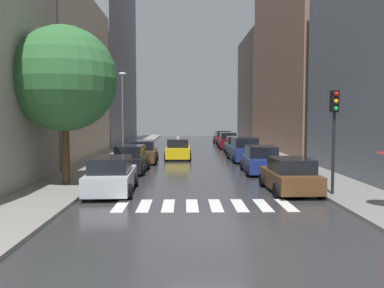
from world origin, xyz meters
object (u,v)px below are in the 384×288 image
Objects in this scene: parked_car_right_fifth at (228,141)px; parked_car_left_third at (143,152)px; lamp_post_left at (123,109)px; parked_car_right_nearest at (290,176)px; parked_car_right_second at (261,160)px; street_tree_left at (64,79)px; parked_car_right_sixth at (223,138)px; parked_car_left_nearest at (111,176)px; taxi_midroad at (178,149)px; parked_car_left_second at (131,160)px; parked_car_right_third at (244,150)px; parked_car_right_fourth at (236,146)px; traffic_light_right_corner at (334,119)px.

parked_car_left_third is at bearing 150.70° from parked_car_right_fifth.
parked_car_right_nearest is at bearing -55.28° from lamp_post_left.
parked_car_left_third is 9.61m from parked_car_right_second.
parked_car_left_third is 0.63× the size of street_tree_left.
parked_car_right_nearest is 0.97× the size of parked_car_right_sixth.
parked_car_left_nearest is 1.05× the size of taxi_midroad.
parked_car_left_second is 0.85× the size of parked_car_right_third.
parked_car_right_fifth is 14.86m from lamp_post_left.
street_tree_left is (-10.21, -4.49, 4.38)m from parked_car_right_second.
parked_car_right_fourth is at bearing 58.51° from street_tree_left.
parked_car_right_sixth reaches higher than parked_car_right_nearest.
parked_car_left_second is 9.88m from parked_car_right_third.
parked_car_left_second is 0.99× the size of parked_car_right_nearest.
taxi_midroad is (-5.06, 8.30, -0.01)m from parked_car_right_second.
parked_car_right_nearest is 0.55× the size of street_tree_left.
parked_car_left_third is 0.98× the size of parked_car_right_third.
parked_car_right_second reaches higher than parked_car_left_nearest.
parked_car_left_second is 7.80m from parked_car_right_second.
parked_car_right_second is 12.61m from lamp_post_left.
street_tree_left is at bearing 150.51° from parked_car_right_fourth.
parked_car_right_fifth is at bearing 49.43° from lamp_post_left.
parked_car_left_second is at bearing 160.94° from taxi_midroad.
parked_car_left_nearest is 26.01m from parked_car_right_fifth.
parked_car_left_third is at bearing -3.13° from parked_car_left_nearest.
parked_car_right_third is 0.72× the size of lamp_post_left.
parked_car_left_second is 5.41m from parked_car_left_third.
parked_car_left_second is at bearing 158.20° from parked_car_right_fifth.
traffic_light_right_corner is at bearing -99.84° from parked_car_left_nearest.
parked_car_right_second is 0.96× the size of traffic_light_right_corner.
traffic_light_right_corner is at bearing -165.68° from parked_car_right_second.
parked_car_left_second is 19.99m from parked_car_right_fifth.
parked_car_right_sixth is 32.15m from street_tree_left.
parked_car_right_fifth is 0.58× the size of street_tree_left.
lamp_post_left is at bearing 140.81° from parked_car_right_fifth.
traffic_light_right_corner is (9.43, -1.25, 2.53)m from parked_car_left_nearest.
parked_car_left_nearest is at bearing 88.37° from parked_car_right_nearest.
parked_car_right_fifth is (7.69, 12.96, 0.03)m from parked_car_left_third.
traffic_light_right_corner reaches higher than parked_car_left_second.
lamp_post_left is (-9.55, -17.81, 3.24)m from parked_car_right_sixth.
parked_car_right_sixth is at bearing -1.65° from parked_car_right_nearest.
parked_car_right_nearest is 18.38m from parked_car_right_fourth.
parked_car_left_nearest is at bearing 163.51° from parked_car_right_sixth.
parked_car_left_second is 14.36m from parked_car_right_fourth.
parked_car_right_third is at bearing 96.90° from traffic_light_right_corner.
parked_car_right_nearest is 0.98× the size of parked_car_right_fourth.
parked_car_right_fifth is 1.02× the size of parked_car_right_sixth.
parked_car_right_fourth is 0.98× the size of traffic_light_right_corner.
street_tree_left is (-5.15, -12.78, 4.38)m from taxi_midroad.
taxi_midroad reaches higher than parked_car_right_second.
street_tree_left reaches higher than parked_car_left_nearest.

